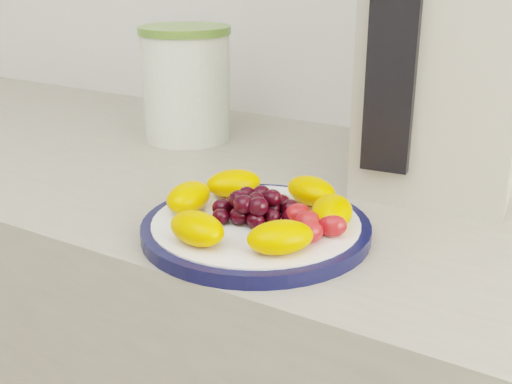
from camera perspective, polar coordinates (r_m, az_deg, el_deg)
The scene contains 7 objects.
plate_rim at distance 0.69m, azimuth 0.00°, elevation -3.29°, with size 0.25×0.25×0.01m, color black.
plate_face at distance 0.69m, azimuth 0.00°, elevation -3.21°, with size 0.22×0.22×0.02m, color white.
canister at distance 1.05m, azimuth -6.20°, elevation 9.22°, with size 0.14×0.14×0.17m, color #426817.
canister_lid at distance 1.04m, azimuth -6.39°, elevation 14.12°, with size 0.15×0.15×0.01m, color #587F31.
appliance_body at distance 0.87m, azimuth 17.16°, elevation 11.24°, with size 0.18×0.26×0.32m, color #ADA896.
appliance_panel at distance 0.75m, azimuth 11.98°, elevation 10.69°, with size 0.06×0.02×0.24m, color black.
fruit_plate at distance 0.68m, azimuth 0.48°, elevation -1.41°, with size 0.21×0.21×0.03m.
Camera 1 is at (0.39, 0.48, 1.19)m, focal length 45.00 mm.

